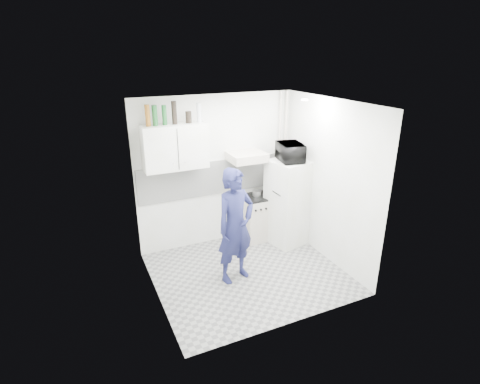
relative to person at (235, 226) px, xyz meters
name	(u,v)px	position (x,y,z in m)	size (l,w,h in m)	color
floor	(248,273)	(0.22, 0.02, -0.87)	(2.80, 2.80, 0.00)	gray
ceiling	(249,103)	(0.22, 0.02, 1.73)	(2.80, 2.80, 0.00)	white
wall_back	(217,171)	(0.22, 1.27, 0.43)	(2.80, 2.80, 0.00)	white
wall_left	(151,212)	(-1.18, 0.02, 0.43)	(2.60, 2.60, 0.00)	white
wall_right	(328,182)	(1.62, 0.02, 0.43)	(2.60, 2.60, 0.00)	white
person	(235,226)	(0.00, 0.00, 0.00)	(0.63, 0.42, 1.74)	#1A1C47
stove	(257,218)	(0.88, 1.02, -0.47)	(0.49, 0.49, 0.79)	beige
fridge	(288,202)	(1.32, 0.68, -0.11)	(0.63, 0.63, 1.51)	white
stove_top	(257,197)	(0.88, 1.02, -0.06)	(0.47, 0.47, 0.03)	black
saucepan	(257,193)	(0.89, 1.05, 0.00)	(0.17, 0.17, 0.09)	silver
microwave	(291,152)	(1.32, 0.68, 0.79)	(0.37, 0.54, 0.30)	black
bottle_a	(148,115)	(-0.91, 1.09, 1.49)	(0.07, 0.07, 0.32)	brown
bottle_b	(155,115)	(-0.80, 1.09, 1.48)	(0.08, 0.08, 0.30)	#144C1E
bottle_c	(164,115)	(-0.66, 1.09, 1.48)	(0.07, 0.07, 0.30)	#144C1E
bottle_d	(174,113)	(-0.51, 1.09, 1.50)	(0.08, 0.08, 0.34)	black
canister_b	(189,117)	(-0.29, 1.09, 1.42)	(0.09, 0.09, 0.18)	black
bottle_e	(199,113)	(-0.12, 1.09, 1.48)	(0.07, 0.07, 0.30)	#B2B7BC
upper_cabinet	(175,147)	(-0.53, 1.09, 0.98)	(1.00, 0.35, 0.70)	white
range_hood	(247,157)	(0.67, 1.02, 0.70)	(0.60, 0.50, 0.14)	beige
backsplash	(217,177)	(0.22, 1.25, 0.33)	(2.74, 0.03, 0.60)	white
pipe_a	(284,164)	(1.52, 1.19, 0.43)	(0.05, 0.05, 2.60)	beige
pipe_b	(279,164)	(1.40, 1.19, 0.43)	(0.04, 0.04, 2.60)	beige
ceiling_spot_fixture	(305,100)	(1.22, 0.22, 1.70)	(0.10, 0.10, 0.02)	white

